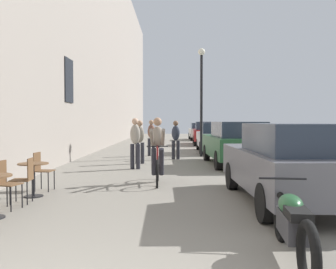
{
  "coord_description": "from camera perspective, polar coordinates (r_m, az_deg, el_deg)",
  "views": [
    {
      "loc": [
        0.84,
        -2.64,
        1.62
      ],
      "look_at": [
        0.65,
        12.58,
        1.06
      ],
      "focal_mm": 39.62,
      "sensor_mm": 36.0,
      "label": 1
    }
  ],
  "objects": [
    {
      "name": "cafe_chair_far_toward_wall",
      "position": [
        7.84,
        -21.12,
        -6.12
      ],
      "size": [
        0.41,
        0.41,
        0.89
      ],
      "color": "black",
      "rests_on": "ground_plane"
    },
    {
      "name": "street_lamp",
      "position": [
        16.97,
        5.17,
        7.13
      ],
      "size": [
        0.32,
        0.32,
        4.9
      ],
      "color": "black",
      "rests_on": "ground_plane"
    },
    {
      "name": "parked_car_fourth",
      "position": [
        25.41,
        5.99,
        0.27
      ],
      "size": [
        1.99,
        4.47,
        1.57
      ],
      "color": "maroon",
      "rests_on": "ground_plane"
    },
    {
      "name": "parked_car_second",
      "position": [
        13.77,
        10.32,
        -1.24
      ],
      "size": [
        2.03,
        4.54,
        1.59
      ],
      "color": "#23512D",
      "rests_on": "ground_plane"
    },
    {
      "name": "cafe_chair_mid_toward_street",
      "position": [
        7.47,
        -23.78,
        -6.57
      ],
      "size": [
        0.46,
        0.46,
        0.89
      ],
      "color": "black",
      "rests_on": "ground_plane"
    },
    {
      "name": "parked_motorcycle",
      "position": [
        4.69,
        18.61,
        -13.04
      ],
      "size": [
        0.62,
        2.14,
        0.92
      ],
      "color": "black",
      "rests_on": "ground_plane"
    },
    {
      "name": "cafe_table_far",
      "position": [
        8.45,
        -20.01,
        -5.5
      ],
      "size": [
        0.64,
        0.64,
        0.72
      ],
      "color": "black",
      "rests_on": "ground_plane"
    },
    {
      "name": "pedestrian_mid",
      "position": [
        14.03,
        -4.36,
        -0.75
      ],
      "size": [
        0.36,
        0.27,
        1.64
      ],
      "color": "#26262D",
      "rests_on": "ground_plane"
    },
    {
      "name": "parked_car_fifth",
      "position": [
        31.61,
        4.87,
        0.52
      ],
      "size": [
        1.74,
        4.08,
        1.45
      ],
      "color": "beige",
      "rests_on": "ground_plane"
    },
    {
      "name": "pedestrian_near",
      "position": [
        12.49,
        -5.07,
        -0.9
      ],
      "size": [
        0.37,
        0.28,
        1.72
      ],
      "color": "#26262D",
      "rests_on": "ground_plane"
    },
    {
      "name": "cafe_chair_far_toward_street",
      "position": [
        9.13,
        -18.9,
        -4.95
      ],
      "size": [
        0.42,
        0.42,
        0.89
      ],
      "color": "black",
      "rests_on": "ground_plane"
    },
    {
      "name": "cyclist_on_bicycle",
      "position": [
        9.64,
        -1.62,
        -2.72
      ],
      "size": [
        0.52,
        1.76,
        1.74
      ],
      "color": "black",
      "rests_on": "ground_plane"
    },
    {
      "name": "building_facade_left",
      "position": [
        17.91,
        -13.91,
        18.47
      ],
      "size": [
        0.54,
        68.0,
        13.37
      ],
      "color": "gray",
      "rests_on": "ground_plane"
    },
    {
      "name": "pedestrian_furthest",
      "position": [
        17.16,
        -2.59,
        -0.18
      ],
      "size": [
        0.37,
        0.29,
        1.66
      ],
      "color": "#26262D",
      "rests_on": "ground_plane"
    },
    {
      "name": "parked_car_nearest",
      "position": [
        7.59,
        18.21,
        -4.09
      ],
      "size": [
        1.95,
        4.46,
        1.57
      ],
      "color": "#595960",
      "rests_on": "ground_plane"
    },
    {
      "name": "pedestrian_far",
      "position": [
        15.59,
        1.19,
        -0.47
      ],
      "size": [
        0.35,
        0.25,
        1.63
      ],
      "color": "#26262D",
      "rests_on": "ground_plane"
    },
    {
      "name": "parked_car_third",
      "position": [
        19.3,
        7.33,
        -0.37
      ],
      "size": [
        1.87,
        4.32,
        1.53
      ],
      "color": "#B7B7BC",
      "rests_on": "ground_plane"
    }
  ]
}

